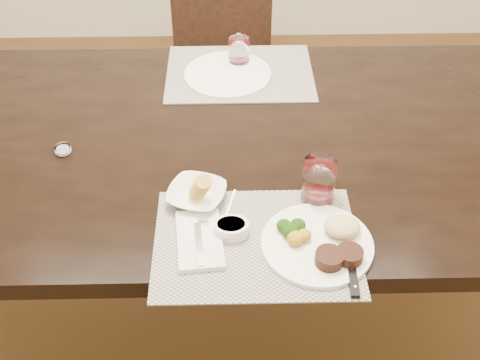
{
  "coord_description": "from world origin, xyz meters",
  "views": [
    {
      "loc": [
        0.03,
        -1.31,
        1.76
      ],
      "look_at": [
        0.05,
        -0.25,
        0.82
      ],
      "focal_mm": 45.0,
      "sensor_mm": 36.0,
      "label": 1
    }
  ],
  "objects_px": {
    "wine_glass_near": "(319,183)",
    "steak_knife": "(351,271)",
    "dinner_plate": "(323,242)",
    "chair_far": "(222,49)",
    "cracker_bowl": "(197,194)",
    "far_plate": "(228,74)"
  },
  "relations": [
    {
      "from": "wine_glass_near",
      "to": "steak_knife",
      "type": "bearing_deg",
      "value": -78.84
    },
    {
      "from": "dinner_plate",
      "to": "steak_knife",
      "type": "relative_size",
      "value": 1.15
    },
    {
      "from": "steak_knife",
      "to": "wine_glass_near",
      "type": "bearing_deg",
      "value": 104.22
    },
    {
      "from": "dinner_plate",
      "to": "wine_glass_near",
      "type": "distance_m",
      "value": 0.16
    },
    {
      "from": "chair_far",
      "to": "dinner_plate",
      "type": "distance_m",
      "value": 1.39
    },
    {
      "from": "steak_knife",
      "to": "cracker_bowl",
      "type": "xyz_separation_m",
      "value": [
        -0.34,
        0.23,
        0.01
      ]
    },
    {
      "from": "steak_knife",
      "to": "dinner_plate",
      "type": "bearing_deg",
      "value": 128.1
    },
    {
      "from": "cracker_bowl",
      "to": "wine_glass_near",
      "type": "height_order",
      "value": "wine_glass_near"
    },
    {
      "from": "steak_knife",
      "to": "far_plate",
      "type": "bearing_deg",
      "value": 111.11
    },
    {
      "from": "dinner_plate",
      "to": "wine_glass_near",
      "type": "xyz_separation_m",
      "value": [
        0.01,
        0.16,
        0.04
      ]
    },
    {
      "from": "steak_knife",
      "to": "chair_far",
      "type": "bearing_deg",
      "value": 104.31
    },
    {
      "from": "cracker_bowl",
      "to": "dinner_plate",
      "type": "bearing_deg",
      "value": -28.99
    },
    {
      "from": "far_plate",
      "to": "steak_knife",
      "type": "bearing_deg",
      "value": -71.95
    },
    {
      "from": "steak_knife",
      "to": "wine_glass_near",
      "type": "distance_m",
      "value": 0.24
    },
    {
      "from": "chair_far",
      "to": "cracker_bowl",
      "type": "bearing_deg",
      "value": -92.7
    },
    {
      "from": "steak_knife",
      "to": "wine_glass_near",
      "type": "xyz_separation_m",
      "value": [
        -0.05,
        0.23,
        0.04
      ]
    },
    {
      "from": "dinner_plate",
      "to": "wine_glass_near",
      "type": "relative_size",
      "value": 2.26
    },
    {
      "from": "chair_far",
      "to": "cracker_bowl",
      "type": "distance_m",
      "value": 1.21
    },
    {
      "from": "wine_glass_near",
      "to": "far_plate",
      "type": "height_order",
      "value": "wine_glass_near"
    },
    {
      "from": "cracker_bowl",
      "to": "far_plate",
      "type": "height_order",
      "value": "cracker_bowl"
    },
    {
      "from": "far_plate",
      "to": "dinner_plate",
      "type": "bearing_deg",
      "value": -73.98
    },
    {
      "from": "chair_far",
      "to": "steak_knife",
      "type": "xyz_separation_m",
      "value": [
        0.28,
        -1.42,
        0.26
      ]
    }
  ]
}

